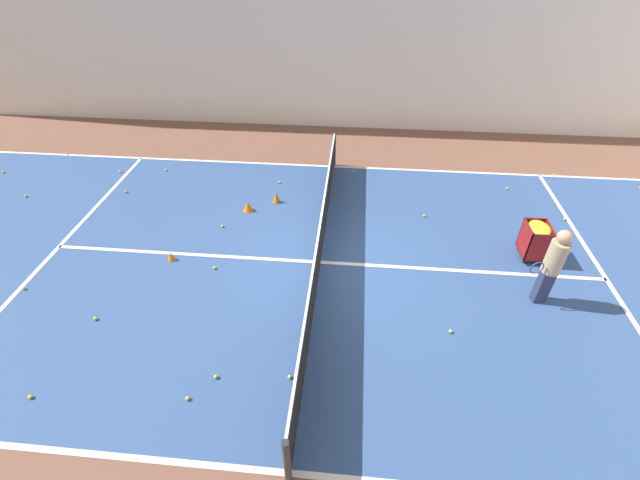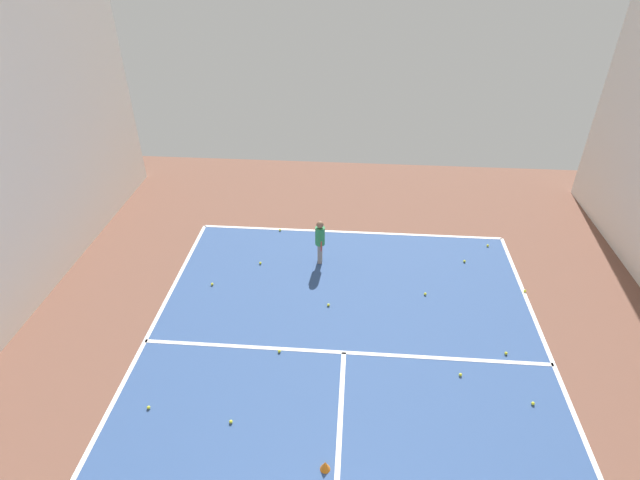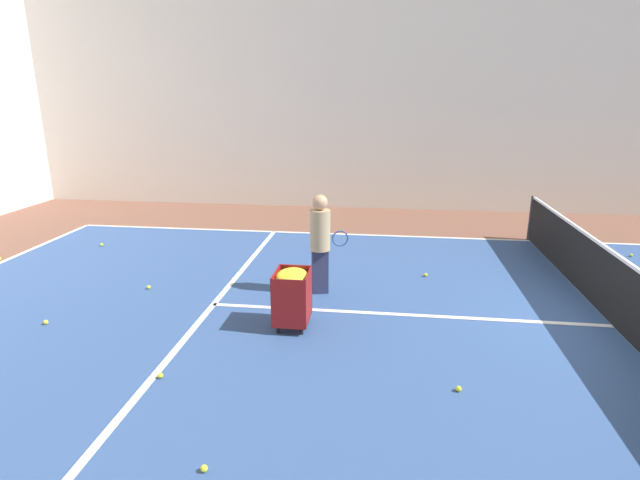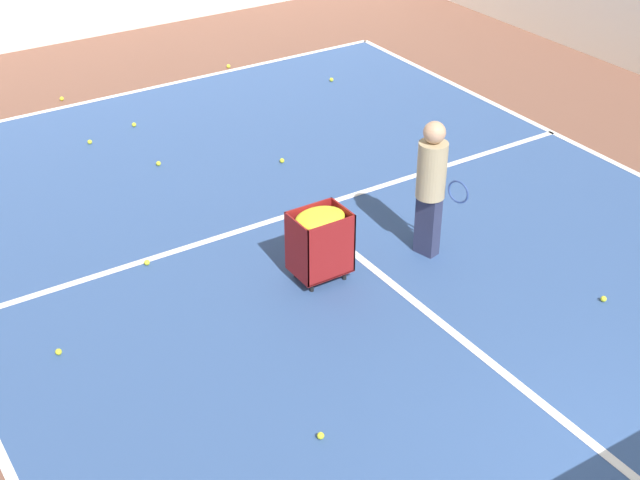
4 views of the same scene
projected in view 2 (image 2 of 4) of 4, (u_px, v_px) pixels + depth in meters
The scene contains 18 objects.
line_baseline_near at pixel (350, 232), 15.31m from camera, with size 9.12×0.10×0.00m, color white.
line_service_near at pixel (344, 352), 11.12m from camera, with size 9.12×0.10×0.00m, color white.
player_near_baseline at pixel (320, 239), 13.60m from camera, with size 0.27×0.59×1.32m.
training_cone_3 at pixel (325, 466), 8.74m from camera, with size 0.19×0.19×0.20m, color orange.
tennis_ball_1 at pixel (460, 375), 10.54m from camera, with size 0.07×0.07×0.07m, color yellow.
tennis_ball_3 at pixel (260, 263), 13.90m from camera, with size 0.07×0.07×0.07m, color yellow.
tennis_ball_6 at pixel (231, 422), 9.57m from camera, with size 0.07×0.07×0.07m, color yellow.
tennis_ball_8 at pixel (212, 284), 13.11m from camera, with size 0.07×0.07×0.07m, color yellow.
tennis_ball_12 at pixel (425, 294), 12.78m from camera, with size 0.07×0.07×0.07m, color yellow.
tennis_ball_13 at pixel (488, 246), 14.64m from camera, with size 0.07×0.07×0.07m, color yellow.
tennis_ball_15 at pixel (533, 403), 9.92m from camera, with size 0.07×0.07×0.07m, color yellow.
tennis_ball_17 at pixel (328, 305), 12.42m from camera, with size 0.07×0.07×0.07m, color yellow.
tennis_ball_20 at pixel (279, 351), 11.11m from camera, with size 0.07×0.07×0.07m, color yellow.
tennis_ball_22 at pixel (506, 353), 11.06m from camera, with size 0.07×0.07×0.07m, color yellow.
tennis_ball_25 at pixel (280, 230), 15.36m from camera, with size 0.07×0.07×0.07m, color yellow.
tennis_ball_26 at pixel (525, 291), 12.88m from camera, with size 0.07×0.07×0.07m, color yellow.
tennis_ball_27 at pixel (149, 408), 9.84m from camera, with size 0.07×0.07×0.07m, color yellow.
tennis_ball_28 at pixel (464, 261), 13.98m from camera, with size 0.07×0.07×0.07m, color yellow.
Camera 2 is at (-0.10, 1.78, 8.21)m, focal length 28.00 mm.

